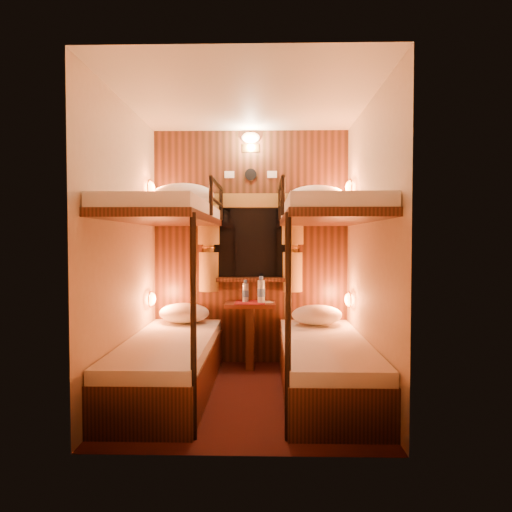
{
  "coord_description": "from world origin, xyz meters",
  "views": [
    {
      "loc": [
        0.16,
        -3.69,
        1.28
      ],
      "look_at": [
        0.07,
        0.15,
        1.14
      ],
      "focal_mm": 32.0,
      "sensor_mm": 36.0,
      "label": 1
    }
  ],
  "objects_px": {
    "bunk_right": "(325,327)",
    "bottle_right": "(261,291)",
    "bottle_left": "(246,293)",
    "bunk_left": "(169,326)",
    "table": "(250,326)"
  },
  "relations": [
    {
      "from": "bunk_right",
      "to": "bottle_right",
      "type": "xyz_separation_m",
      "value": [
        -0.54,
        0.76,
        0.21
      ]
    },
    {
      "from": "bunk_right",
      "to": "bottle_left",
      "type": "xyz_separation_m",
      "value": [
        -0.7,
        0.81,
        0.19
      ]
    },
    {
      "from": "bunk_left",
      "to": "bunk_right",
      "type": "xyz_separation_m",
      "value": [
        1.3,
        0.0,
        0.0
      ]
    },
    {
      "from": "bunk_left",
      "to": "bottle_right",
      "type": "xyz_separation_m",
      "value": [
        0.76,
        0.76,
        0.21
      ]
    },
    {
      "from": "bunk_left",
      "to": "bottle_left",
      "type": "distance_m",
      "value": 1.02
    },
    {
      "from": "bunk_left",
      "to": "bottle_left",
      "type": "relative_size",
      "value": 8.43
    },
    {
      "from": "bunk_right",
      "to": "bottle_left",
      "type": "distance_m",
      "value": 1.08
    },
    {
      "from": "bottle_left",
      "to": "bottle_right",
      "type": "relative_size",
      "value": 0.84
    },
    {
      "from": "bottle_left",
      "to": "bottle_right",
      "type": "height_order",
      "value": "bottle_right"
    },
    {
      "from": "bottle_right",
      "to": "bunk_left",
      "type": "bearing_deg",
      "value": -134.87
    },
    {
      "from": "bunk_right",
      "to": "table",
      "type": "height_order",
      "value": "bunk_right"
    },
    {
      "from": "bunk_right",
      "to": "bottle_left",
      "type": "height_order",
      "value": "bunk_right"
    },
    {
      "from": "table",
      "to": "bottle_right",
      "type": "bearing_deg",
      "value": -9.73
    },
    {
      "from": "bunk_right",
      "to": "bottle_right",
      "type": "bearing_deg",
      "value": 125.18
    },
    {
      "from": "bunk_left",
      "to": "bunk_right",
      "type": "distance_m",
      "value": 1.3
    }
  ]
}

